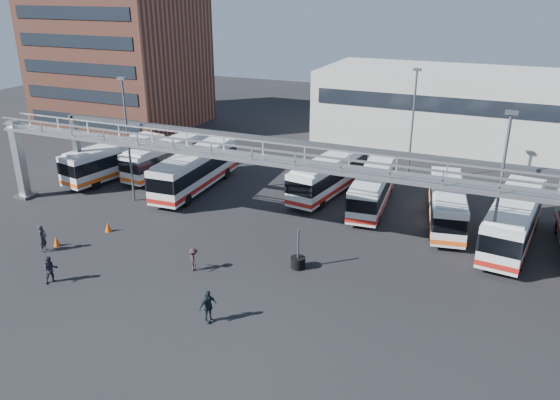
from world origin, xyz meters
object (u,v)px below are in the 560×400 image
at_px(light_pole_back, 413,120).
at_px(bus_4, 329,174).
at_px(light_pole_mid, 500,185).
at_px(pedestrian_c, 194,259).
at_px(cone_left, 56,241).
at_px(cone_right, 108,227).
at_px(bus_2, 195,169).
at_px(bus_7, 514,219).
at_px(pedestrian_b, 51,270).
at_px(bus_6, 447,203).
at_px(pedestrian_a, 43,238).
at_px(bus_1, 167,156).
at_px(tire_stack, 298,261).
at_px(bus_5, 373,188).
at_px(pedestrian_d, 208,306).
at_px(light_pole_left, 127,134).
at_px(bus_0, 116,158).

relative_size(light_pole_back, bus_4, 0.94).
relative_size(light_pole_mid, pedestrian_c, 6.69).
xyz_separation_m(cone_left, cone_right, (1.66, 3.33, 0.01)).
distance_m(bus_2, bus_7, 25.78).
bearing_deg(pedestrian_b, light_pole_mid, -29.39).
bearing_deg(cone_left, light_pole_mid, 16.45).
distance_m(bus_6, pedestrian_a, 28.75).
height_order(light_pole_back, bus_1, light_pole_back).
bearing_deg(cone_right, light_pole_back, 47.92).
bearing_deg(bus_4, tire_stack, -71.03).
height_order(light_pole_mid, bus_5, light_pole_mid).
height_order(bus_6, bus_7, bus_7).
relative_size(bus_5, pedestrian_c, 6.63).
distance_m(bus_7, cone_left, 31.45).
distance_m(cone_left, cone_right, 3.72).
relative_size(bus_7, pedestrian_c, 7.56).
relative_size(light_pole_back, pedestrian_c, 6.69).
height_order(light_pole_back, cone_left, light_pole_back).
distance_m(light_pole_back, cone_left, 30.76).
xyz_separation_m(bus_7, pedestrian_c, (-18.14, -11.94, -1.14)).
bearing_deg(bus_5, pedestrian_b, -131.55).
bearing_deg(bus_4, cone_left, -120.80).
height_order(light_pole_back, bus_5, light_pole_back).
height_order(bus_2, cone_right, bus_2).
relative_size(bus_4, pedestrian_a, 5.68).
height_order(bus_2, bus_6, bus_2).
distance_m(light_pole_back, pedestrian_b, 31.84).
distance_m(pedestrian_b, pedestrian_d, 10.79).
bearing_deg(pedestrian_a, light_pole_left, -16.66).
bearing_deg(bus_1, bus_7, -0.53).
distance_m(bus_4, bus_6, 10.45).
relative_size(light_pole_mid, cone_left, 14.56).
xyz_separation_m(pedestrian_b, tire_stack, (12.94, 7.67, -0.42)).
xyz_separation_m(bus_1, cone_right, (3.58, -12.97, -1.37)).
relative_size(bus_0, pedestrian_d, 5.77).
bearing_deg(tire_stack, bus_7, 36.38).
xyz_separation_m(light_pole_back, bus_0, (-25.29, -9.64, -3.94)).
xyz_separation_m(light_pole_mid, bus_1, (-29.46, 8.17, -4.00)).
relative_size(pedestrian_d, tire_stack, 0.71).
height_order(pedestrian_b, pedestrian_c, pedestrian_b).
relative_size(bus_2, bus_4, 1.06).
bearing_deg(bus_7, light_pole_mid, -97.15).
distance_m(light_pole_left, pedestrian_a, 11.14).
relative_size(bus_7, pedestrian_d, 6.09).
height_order(light_pole_mid, light_pole_back, same).
distance_m(bus_1, pedestrian_c, 19.91).
bearing_deg(pedestrian_d, pedestrian_b, 112.44).
bearing_deg(bus_2, bus_0, 177.02).
bearing_deg(light_pole_left, light_pole_back, 34.99).
bearing_deg(tire_stack, light_pole_left, 162.28).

